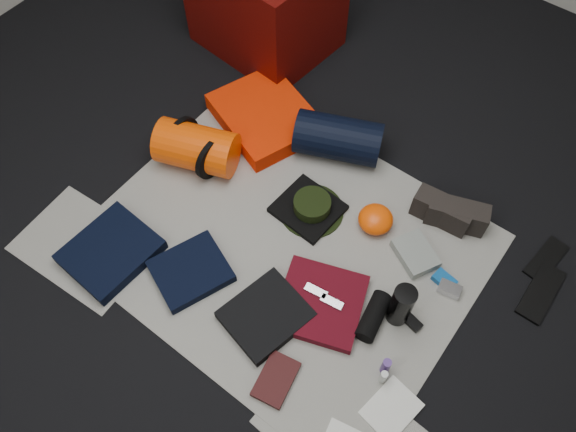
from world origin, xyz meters
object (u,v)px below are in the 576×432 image
Objects in this scene: sleeping_pad at (265,116)px; water_bottle at (401,305)px; paperback_book at (276,379)px; navy_duffel at (338,138)px; stuff_sack at (197,148)px; compact_camera at (449,289)px.

water_bottle reaches higher than sleeping_pad.
water_bottle is 0.57m from paperback_book.
paperback_book is (0.44, -1.06, -0.09)m from navy_duffel.
sleeping_pad reaches higher than paperback_book.
stuff_sack is at bearing 136.24° from paperback_book.
water_bottle reaches higher than stuff_sack.
sleeping_pad reaches higher than compact_camera.
sleeping_pad is 0.41m from stuff_sack.
sleeping_pad is 1.35× the size of stuff_sack.
navy_duffel is at bearing 140.85° from water_bottle.
stuff_sack is 0.67m from navy_duffel.
sleeping_pad is 2.58× the size of paperback_book.
stuff_sack is 1.90× the size of paperback_book.
stuff_sack is 1.61× the size of water_bottle.
navy_duffel reaches higher than compact_camera.
paperback_book is (-0.35, -0.73, -0.00)m from compact_camera.
navy_duffel is at bearing 42.16° from stuff_sack.
water_bottle is 0.27m from compact_camera.
paperback_book is at bearing -49.91° from sleeping_pad.
sleeping_pad is at bearing 75.86° from stuff_sack.
compact_camera is at bearing -12.53° from sleeping_pad.
stuff_sack is 1.30m from compact_camera.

